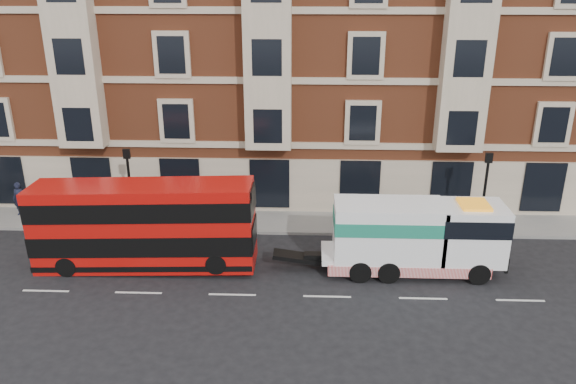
% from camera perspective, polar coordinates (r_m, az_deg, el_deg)
% --- Properties ---
extents(ground, '(120.00, 120.00, 0.00)m').
position_cam_1_polar(ground, '(24.16, -5.69, -10.34)').
color(ground, black).
rests_on(ground, ground).
extents(sidewalk, '(90.00, 3.00, 0.15)m').
position_cam_1_polar(sidewalk, '(30.74, -3.86, -2.99)').
color(sidewalk, slate).
rests_on(sidewalk, ground).
extents(victorian_terrace, '(45.00, 12.00, 20.40)m').
position_cam_1_polar(victorian_terrace, '(35.64, -2.16, 16.95)').
color(victorian_terrace, brown).
rests_on(victorian_terrace, ground).
extents(lamp_post_west, '(0.35, 0.15, 4.35)m').
position_cam_1_polar(lamp_post_west, '(29.83, -15.78, 0.86)').
color(lamp_post_west, black).
rests_on(lamp_post_west, sidewalk).
extents(lamp_post_east, '(0.35, 0.15, 4.35)m').
position_cam_1_polar(lamp_post_east, '(29.75, 19.38, 0.39)').
color(lamp_post_east, black).
rests_on(lamp_post_east, sidewalk).
extents(double_decker_bus, '(9.95, 2.28, 4.03)m').
position_cam_1_polar(double_decker_bus, '(26.09, -14.43, -3.21)').
color(double_decker_bus, '#BF0E0A').
rests_on(double_decker_bus, ground).
extents(tow_truck, '(7.97, 2.35, 3.32)m').
position_cam_1_polar(tow_truck, '(25.61, 12.56, -4.41)').
color(tow_truck, white).
rests_on(tow_truck, ground).
extents(pedestrian, '(0.70, 0.48, 1.89)m').
position_cam_1_polar(pedestrian, '(34.35, -25.63, -0.64)').
color(pedestrian, black).
rests_on(pedestrian, sidewalk).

